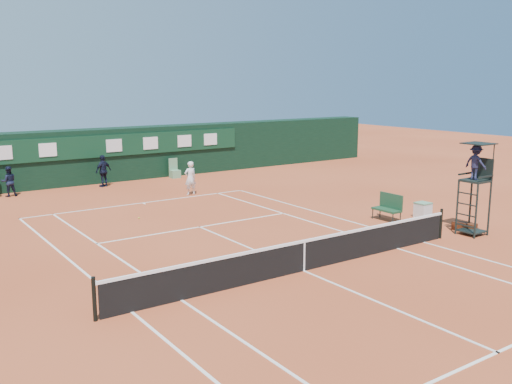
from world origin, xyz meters
The scene contains 13 objects.
ground centered at (0.00, 0.00, 0.00)m, with size 90.00×90.00×0.00m, color #C0532D.
court_lines centered at (0.00, 0.00, 0.01)m, with size 11.05×23.85×0.01m.
tennis_net centered at (0.00, 0.00, 0.51)m, with size 12.90×0.10×1.10m.
back_wall centered at (0.00, 18.74, 1.51)m, with size 40.00×1.65×3.00m.
linesman_chair_right centered at (4.50, 17.48, 0.32)m, with size 0.55×0.50×1.15m.
umpire_chair centered at (7.77, -0.34, 2.46)m, with size 0.96×0.95×3.42m.
player_bench centered at (6.94, 3.00, 0.60)m, with size 0.56×1.20×1.10m.
tennis_bag centered at (8.03, 0.14, 0.16)m, with size 0.38×0.87×0.32m, color black.
cooler centered at (8.47, 2.49, 0.33)m, with size 0.57×0.57×0.65m.
tennis_ball centered at (-1.40, 9.05, 0.03)m, with size 0.07×0.07×0.07m, color #B1D030.
player centered at (2.81, 12.38, 0.85)m, with size 0.62×0.41×1.70m, color white.
ball_kid_left centered at (-4.78, 17.11, 0.75)m, with size 0.73×0.57×1.51m, color black.
ball_kid_right centered at (0.02, 17.02, 0.87)m, with size 1.01×0.42×1.73m, color black.
Camera 1 is at (-10.50, -12.64, 5.60)m, focal length 40.00 mm.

